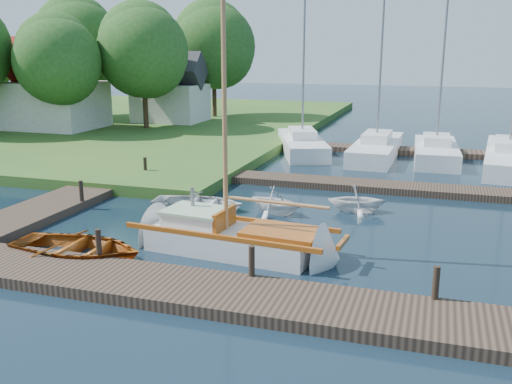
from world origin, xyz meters
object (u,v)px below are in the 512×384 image
(dinghy, at_px, (77,244))
(tree_3, at_px, (143,51))
(tender_b, at_px, (275,199))
(house_a, at_px, (54,93))
(marina_boat_0, at_px, (302,143))
(marina_boat_3, at_px, (509,155))
(house_c, at_px, (170,94))
(sailboat, at_px, (237,241))
(tree_2, at_px, (58,60))
(mooring_post_2, at_px, (252,261))
(tender_a, at_px, (198,201))
(mooring_post_1, at_px, (99,243))
(marina_boat_1, at_px, (376,147))
(tree_7, at_px, (214,45))
(mooring_post_4, at_px, (81,191))
(marina_boat_2, at_px, (436,150))
(tender_d, at_px, (357,197))
(mooring_post_5, at_px, (145,166))
(mooring_post_3, at_px, (436,283))
(tree_4, at_px, (78,43))

(dinghy, distance_m, tree_3, 25.32)
(tender_b, distance_m, house_a, 24.91)
(dinghy, relative_size, tree_3, 0.46)
(marina_boat_0, distance_m, marina_boat_3, 11.18)
(marina_boat_0, bearing_deg, house_c, 37.96)
(sailboat, xyz_separation_m, tree_2, (-18.27, 16.73, 4.91))
(mooring_post_2, distance_m, sailboat, 2.65)
(tender_a, distance_m, marina_boat_0, 13.27)
(mooring_post_1, distance_m, marina_boat_1, 20.09)
(house_a, bearing_deg, tree_7, 51.47)
(mooring_post_4, height_order, marina_boat_2, marina_boat_2)
(sailboat, relative_size, tender_d, 4.59)
(mooring_post_4, height_order, dinghy, mooring_post_4)
(dinghy, relative_size, house_a, 0.64)
(tree_2, bearing_deg, mooring_post_5, -39.45)
(marina_boat_2, xyz_separation_m, tree_2, (-23.72, -0.18, 4.66))
(dinghy, xyz_separation_m, tree_2, (-13.98, 18.64, 4.83))
(mooring_post_2, height_order, tender_b, tender_b)
(mooring_post_1, relative_size, tender_b, 0.37)
(mooring_post_4, xyz_separation_m, marina_boat_2, (12.72, 14.23, -0.11))
(mooring_post_2, bearing_deg, marina_boat_3, 67.44)
(sailboat, height_order, house_a, sailboat)
(mooring_post_3, relative_size, house_c, 0.15)
(marina_boat_3, bearing_deg, house_c, 75.99)
(dinghy, distance_m, tender_a, 5.95)
(marina_boat_2, bearing_deg, tender_d, 164.06)
(marina_boat_3, bearing_deg, mooring_post_1, 151.98)
(mooring_post_3, bearing_deg, marina_boat_0, 111.90)
(tree_3, bearing_deg, mooring_post_3, -49.05)
(marina_boat_1, bearing_deg, marina_boat_3, -92.38)
(tender_a, xyz_separation_m, house_c, (-11.28, 20.78, 2.22))
(tree_3, bearing_deg, dinghy, -66.22)
(tender_a, xyz_separation_m, marina_boat_3, (12.07, 12.66, 0.22))
(tree_4, bearing_deg, house_a, -71.72)
(mooring_post_4, distance_m, marina_boat_1, 17.19)
(marina_boat_1, relative_size, tree_7, 1.10)
(mooring_post_3, bearing_deg, sailboat, 157.96)
(mooring_post_1, height_order, marina_boat_2, marina_boat_2)
(mooring_post_5, height_order, tender_b, tender_b)
(mooring_post_1, xyz_separation_m, house_c, (-11.00, 27.00, 1.88))
(tree_7, bearing_deg, tender_a, -69.51)
(mooring_post_4, height_order, tender_a, mooring_post_4)
(mooring_post_2, xyz_separation_m, tree_7, (-13.50, 31.05, 5.50))
(house_a, bearing_deg, mooring_post_5, -40.24)
(marina_boat_3, height_order, tree_3, marina_boat_3)
(mooring_post_4, relative_size, tree_4, 0.08)
(tender_b, distance_m, marina_boat_1, 12.88)
(tender_b, bearing_deg, mooring_post_5, 84.33)
(tender_a, xyz_separation_m, house_a, (-17.28, 14.78, 2.60))
(tender_d, bearing_deg, tender_a, 94.74)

